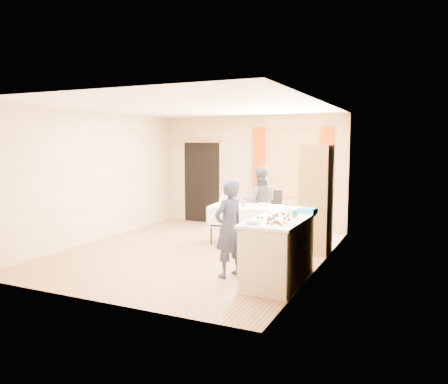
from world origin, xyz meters
The scene contains 29 objects.
floor centered at (0.00, 0.00, -0.01)m, with size 4.50×5.50×0.02m, color #9E7047.
ceiling centered at (0.00, 0.00, 2.61)m, with size 4.50×5.50×0.02m, color white.
wall_back centered at (0.00, 2.76, 1.30)m, with size 4.50×0.02×2.60m, color tan.
wall_front centered at (0.00, -2.76, 1.30)m, with size 4.50×0.02×2.60m, color tan.
wall_left centered at (-2.26, 0.00, 1.30)m, with size 0.02×5.50×2.60m, color tan.
wall_right centered at (2.26, 0.00, 1.30)m, with size 0.02×5.50×2.60m, color tan.
window_frame centered at (1.00, 2.72, 1.50)m, with size 1.32×0.06×1.52m, color olive.
window_pane centered at (1.00, 2.71, 1.50)m, with size 1.20×0.02×1.40m, color white.
curtain_left centered at (0.22, 2.67, 1.50)m, with size 0.28×0.06×1.65m, color #A23602.
curtain_right centered at (1.78, 2.67, 1.50)m, with size 0.28×0.06×1.65m, color #A23602.
doorway centered at (-1.30, 2.73, 1.00)m, with size 0.95×0.04×2.00m, color black.
door_lintel centered at (-1.30, 2.70, 2.02)m, with size 1.05×0.06×0.08m, color olive.
cabinet centered at (1.99, 0.84, 0.97)m, with size 0.50×0.60×1.94m, color brown.
counter centered at (1.89, -1.05, 0.45)m, with size 0.72×1.52×0.91m.
party_table centered at (0.60, 0.97, 0.45)m, with size 1.51×0.91×0.75m.
chair centered at (0.79, 2.05, 0.29)m, with size 0.50×0.50×0.96m.
girl centered at (1.15, -1.12, 0.72)m, with size 0.52×0.62×1.45m, color #1F2441.
woman centered at (0.63, 1.65, 0.74)m, with size 0.87×0.78×1.48m, color black.
soda_can centered at (2.07, -0.90, 0.97)m, with size 0.07×0.07×0.12m, color #11834A.
mixing_bowl centered at (1.69, -1.57, 0.94)m, with size 0.22×0.22×0.05m, color white.
foam_block centered at (1.88, -0.42, 0.95)m, with size 0.15×0.10×0.08m, color white.
blue_basket centered at (2.12, -0.41, 0.95)m, with size 0.30×0.20×0.08m, color #1598F8.
pitcher centered at (0.17, 0.83, 0.86)m, with size 0.11×0.11×0.22m, color silver.
cup_red centered at (0.38, 0.97, 0.81)m, with size 0.16×0.16×0.12m, color #B81437.
cup_rainbow centered at (0.58, 0.84, 0.81)m, with size 0.13×0.13×0.12m, color red.
small_bowl centered at (0.87, 1.09, 0.77)m, with size 0.17×0.17×0.05m, color white.
pastry_tray centered at (1.08, 0.94, 0.76)m, with size 0.28×0.20×0.02m, color white.
bottle centered at (0.00, 1.08, 0.83)m, with size 0.09×0.09×0.15m, color white.
cake_balls centered at (1.89, -1.10, 0.93)m, with size 0.51×0.98×0.04m.
Camera 1 is at (3.70, -6.87, 1.96)m, focal length 35.00 mm.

